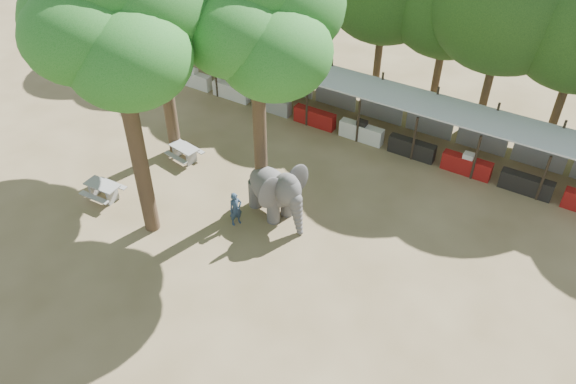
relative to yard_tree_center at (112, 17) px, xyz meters
The scene contains 9 objects.
ground 11.28m from the yard_tree_center, 19.64° to the right, with size 100.00×100.00×0.00m, color brown.
vendor_stalls 15.42m from the yard_tree_center, 62.24° to the left, with size 28.00×2.99×2.80m.
yard_tree_center is the anchor object (origin of this frame).
yard_tree_back 5.04m from the yard_tree_center, 53.14° to the left, with size 7.10×6.90×11.36m.
backdrop_trees 18.27m from the yard_tree_center, 69.95° to the left, with size 46.46×5.95×8.33m.
elephant 9.54m from the yard_tree_center, 38.52° to the left, with size 3.57×2.70×2.65m.
handler 9.14m from the yard_tree_center, 32.04° to the left, with size 0.58×0.39×1.62m, color #26384C.
picnic_table_near 9.22m from the yard_tree_center, behind, with size 1.67×1.51×0.80m.
picnic_table_far 9.97m from the yard_tree_center, 113.51° to the left, with size 1.72×1.60×0.76m.
Camera 1 is at (8.42, -10.18, 16.28)m, focal length 35.00 mm.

